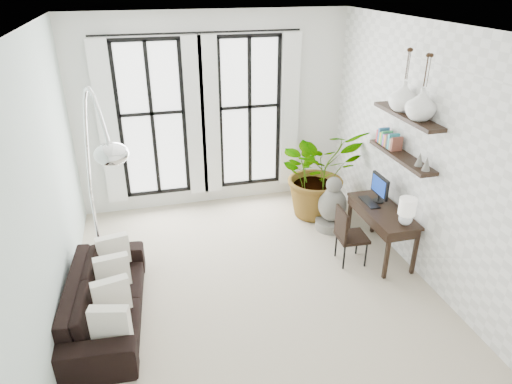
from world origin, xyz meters
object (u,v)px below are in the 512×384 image
object	(u,v)px
arc_lamp	(94,141)
buddha	(332,207)
sofa	(105,298)
plant	(318,172)
desk	(385,213)
desk_chair	(347,233)

from	to	relation	value
arc_lamp	buddha	world-z (taller)	arc_lamp
sofa	plant	size ratio (longest dim) A/B	1.33
sofa	buddha	distance (m)	3.62
plant	arc_lamp	bearing A→B (deg)	-158.50
desk	sofa	bearing A→B (deg)	-173.94
desk_chair	arc_lamp	distance (m)	3.46
buddha	desk_chair	bearing A→B (deg)	-101.07
desk_chair	arc_lamp	size ratio (longest dim) A/B	0.32
sofa	buddha	bearing A→B (deg)	-64.71
desk_chair	buddha	world-z (taller)	buddha
sofa	desk_chair	world-z (taller)	desk_chair
desk_chair	desk	bearing A→B (deg)	5.78
sofa	desk	xyz separation A→B (m)	(3.75, 0.40, 0.39)
plant	buddha	distance (m)	0.66
sofa	buddha	size ratio (longest dim) A/B	2.30
plant	desk	world-z (taller)	plant
desk	plant	bearing A→B (deg)	106.19
sofa	arc_lamp	distance (m)	1.81
buddha	desk	bearing A→B (deg)	-67.77
plant	buddha	world-z (taller)	plant
desk	arc_lamp	bearing A→B (deg)	177.45
desk	arc_lamp	distance (m)	3.88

